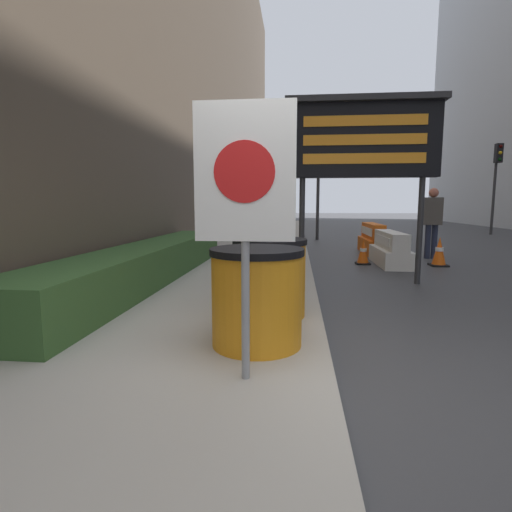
# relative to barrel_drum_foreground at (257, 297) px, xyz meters

# --- Properties ---
(ground_plane) EXTENTS (120.00, 120.00, 0.00)m
(ground_plane) POSITION_rel_barrel_drum_foreground_xyz_m (0.65, -0.63, -0.57)
(ground_plane) COLOR #38383A
(sidewalk_left) EXTENTS (3.37, 56.00, 0.13)m
(sidewalk_left) POSITION_rel_barrel_drum_foreground_xyz_m (-1.03, -0.63, -0.51)
(sidewalk_left) COLOR #A39E93
(sidewalk_left) RESTS_ON ground_plane
(hedge_strip) EXTENTS (0.90, 7.09, 0.60)m
(hedge_strip) POSITION_rel_barrel_drum_foreground_xyz_m (-2.12, 2.95, -0.15)
(hedge_strip) COLOR #335628
(hedge_strip) RESTS_ON sidewalk_left
(barrel_drum_foreground) EXTENTS (0.84, 0.84, 0.88)m
(barrel_drum_foreground) POSITION_rel_barrel_drum_foreground_xyz_m (0.00, 0.00, 0.00)
(barrel_drum_foreground) COLOR orange
(barrel_drum_foreground) RESTS_ON sidewalk_left
(barrel_drum_middle) EXTENTS (0.84, 0.84, 0.88)m
(barrel_drum_middle) POSITION_rel_barrel_drum_foreground_xyz_m (0.05, 0.98, 0.00)
(barrel_drum_middle) COLOR orange
(barrel_drum_middle) RESTS_ON sidewalk_left
(warning_sign) EXTENTS (0.70, 0.08, 1.97)m
(warning_sign) POSITION_rel_barrel_drum_foreground_xyz_m (-0.01, -0.73, 0.93)
(warning_sign) COLOR gray
(warning_sign) RESTS_ON sidewalk_left
(message_board) EXTENTS (2.68, 0.36, 3.21)m
(message_board) POSITION_rel_barrel_drum_foreground_xyz_m (1.46, 3.70, 1.91)
(message_board) COLOR #28282B
(message_board) RESTS_ON ground_plane
(jersey_barrier_white) EXTENTS (0.63, 1.94, 0.77)m
(jersey_barrier_white) POSITION_rel_barrel_drum_foreground_xyz_m (2.52, 5.95, -0.24)
(jersey_barrier_white) COLOR silver
(jersey_barrier_white) RESTS_ON ground_plane
(jersey_barrier_orange_far) EXTENTS (0.54, 1.98, 0.85)m
(jersey_barrier_orange_far) POSITION_rel_barrel_drum_foreground_xyz_m (2.52, 8.16, -0.20)
(jersey_barrier_orange_far) COLOR orange
(jersey_barrier_orange_far) RESTS_ON ground_plane
(traffic_cone_near) EXTENTS (0.33, 0.33, 0.58)m
(traffic_cone_near) POSITION_rel_barrel_drum_foreground_xyz_m (1.90, 5.96, -0.29)
(traffic_cone_near) COLOR black
(traffic_cone_near) RESTS_ON ground_plane
(traffic_cone_mid) EXTENTS (0.37, 0.37, 0.67)m
(traffic_cone_mid) POSITION_rel_barrel_drum_foreground_xyz_m (3.57, 5.85, -0.25)
(traffic_cone_mid) COLOR black
(traffic_cone_mid) RESTS_ON ground_plane
(traffic_light_near_curb) EXTENTS (0.28, 0.44, 4.46)m
(traffic_light_near_curb) POSITION_rel_barrel_drum_foreground_xyz_m (1.15, 12.29, 2.64)
(traffic_light_near_curb) COLOR #2D2D30
(traffic_light_near_curb) RESTS_ON ground_plane
(traffic_light_far_side) EXTENTS (0.28, 0.45, 4.07)m
(traffic_light_far_side) POSITION_rel_barrel_drum_foreground_xyz_m (9.28, 15.82, 2.37)
(traffic_light_far_side) COLOR #2D2D30
(traffic_light_far_side) RESTS_ON ground_plane
(pedestrian_worker) EXTENTS (0.53, 0.40, 1.81)m
(pedestrian_worker) POSITION_rel_barrel_drum_foreground_xyz_m (3.80, 7.15, 0.49)
(pedestrian_worker) COLOR #23283D
(pedestrian_worker) RESTS_ON ground_plane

